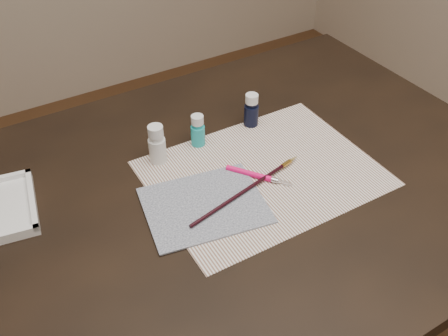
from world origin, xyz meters
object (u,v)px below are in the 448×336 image
canvas (205,205)px  paint_bottle_white (157,144)px  paint_bottle_navy (251,110)px  paper (263,173)px  paint_bottle_cyan (198,130)px

canvas → paint_bottle_white: paint_bottle_white is taller
paint_bottle_navy → paper: bearing=-115.1°
paint_bottle_white → paint_bottle_navy: (0.25, 0.01, -0.00)m
paper → paint_bottle_navy: 0.19m
paint_bottle_navy → paint_bottle_white: bearing=-177.5°
canvas → paint_bottle_white: bearing=95.4°
paint_bottle_cyan → paint_bottle_navy: bearing=1.3°
paper → canvas: size_ratio=2.03×
paint_bottle_white → paint_bottle_cyan: size_ratio=1.18×
paint_bottle_white → paint_bottle_navy: paint_bottle_white is taller
paint_bottle_white → canvas: bearing=-84.6°
paper → paint_bottle_navy: paint_bottle_navy is taller
paint_bottle_navy → paint_bottle_cyan: bearing=-178.7°
paper → paint_bottle_navy: bearing=64.9°
canvas → paper: bearing=8.5°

